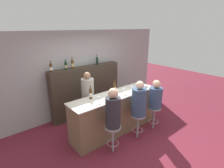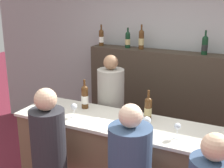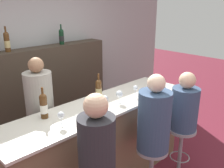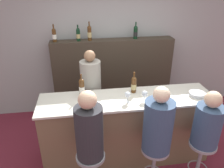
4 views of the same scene
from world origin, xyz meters
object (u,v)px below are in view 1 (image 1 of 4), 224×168
bar_stool_right (154,112)px  guest_seated_middle (139,101)px  wine_glass_1 (117,92)px  wine_bottle_counter_1 (115,87)px  guest_seated_right (156,96)px  wine_bottle_counter_0 (91,93)px  wine_bottle_backbar_0 (51,67)px  wine_bottle_backbar_3 (97,61)px  metal_bowl (143,86)px  wine_glass_0 (98,98)px  guest_seated_left (113,110)px  wine_bottle_backbar_2 (72,64)px  bartender (88,104)px  wine_bottle_backbar_1 (66,65)px  wine_glass_3 (132,87)px  wine_glass_2 (124,90)px  bar_stool_left (113,132)px  bar_stool_middle (138,120)px

bar_stool_right → guest_seated_middle: bearing=180.0°
wine_glass_1 → guest_seated_middle: bearing=-60.8°
wine_bottle_counter_1 → guest_seated_right: guest_seated_right is taller
wine_bottle_counter_0 → guest_seated_right: size_ratio=0.44×
wine_bottle_backbar_0 → wine_bottle_counter_1: bearing=-45.6°
wine_bottle_backbar_3 → metal_bowl: wine_bottle_backbar_3 is taller
metal_bowl → bar_stool_right: 0.79m
wine_glass_0 → guest_seated_left: bearing=-86.9°
wine_bottle_counter_0 → wine_bottle_backbar_2: (0.20, 1.21, 0.49)m
wine_bottle_counter_1 → metal_bowl: size_ratio=1.44×
bartender → bar_stool_right: bearing=-39.1°
wine_bottle_backbar_2 → wine_bottle_backbar_1: bearing=180.0°
wine_bottle_backbar_1 → wine_glass_3: wine_bottle_backbar_1 is taller
wine_glass_1 → bartender: bearing=125.8°
bar_stool_right → bartender: bearing=140.9°
wine_glass_2 → metal_bowl: wine_glass_2 is taller
guest_seated_middle → bartender: (-0.73, 1.12, -0.26)m
wine_bottle_backbar_2 → wine_glass_0: bearing=-96.6°
metal_bowl → guest_seated_middle: guest_seated_middle is taller
bar_stool_right → wine_bottle_backbar_1: bearing=127.9°
wine_bottle_counter_0 → wine_bottle_backbar_2: 1.32m
wine_bottle_backbar_0 → guest_seated_left: wine_bottle_backbar_0 is taller
guest_seated_left → bartender: size_ratio=0.54×
wine_bottle_backbar_1 → metal_bowl: size_ratio=1.29×
wine_bottle_backbar_3 → bar_stool_right: (0.46, -1.96, -1.17)m
wine_bottle_counter_0 → guest_seated_middle: size_ratio=0.39×
bar_stool_right → bartender: 1.79m
bar_stool_left → bartender: bearing=85.3°
wine_bottle_backbar_1 → wine_glass_3: 1.93m
bartender → wine_bottle_backbar_1: bearing=100.2°
wine_bottle_backbar_3 → bar_stool_middle: (-0.18, -1.96, -1.17)m
wine_glass_2 → guest_seated_middle: bearing=-85.8°
guest_seated_right → bar_stool_middle: bearing=180.0°
wine_glass_1 → wine_glass_3: (0.53, 0.00, -0.01)m
wine_bottle_counter_0 → metal_bowl: (1.62, -0.24, -0.11)m
wine_bottle_counter_1 → guest_seated_right: 1.10m
wine_bottle_backbar_2 → guest_seated_left: (-0.14, -1.96, -0.66)m
wine_bottle_counter_1 → wine_glass_2: bearing=-72.3°
wine_bottle_counter_1 → bar_stool_middle: (0.12, -0.75, -0.69)m
wine_glass_0 → guest_seated_left: guest_seated_left is taller
wine_glass_3 → bar_stool_right: bearing=-51.2°
wine_bottle_counter_0 → guest_seated_left: size_ratio=0.38×
wine_bottle_backbar_3 → guest_seated_middle: 2.08m
wine_glass_0 → guest_seated_middle: 0.99m
wine_bottle_backbar_2 → wine_bottle_counter_1: bearing=-65.4°
wine_bottle_backbar_1 → bartender: wine_bottle_backbar_1 is taller
wine_bottle_backbar_1 → guest_seated_middle: size_ratio=0.33×
wine_bottle_counter_0 → wine_glass_1: 0.66m
wine_bottle_backbar_2 → guest_seated_middle: (0.67, -1.96, -0.68)m
guest_seated_left → guest_seated_middle: 0.82m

